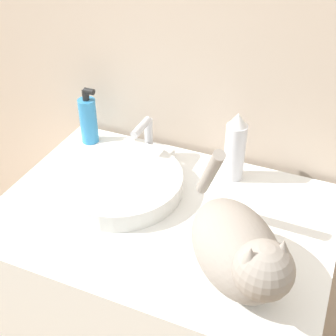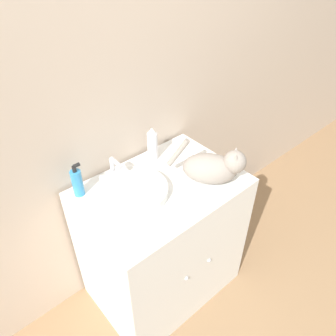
# 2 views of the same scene
# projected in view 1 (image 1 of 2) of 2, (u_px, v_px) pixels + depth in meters

# --- Properties ---
(wall_back) EXTENTS (6.00, 0.05, 2.50)m
(wall_back) POSITION_uv_depth(u_px,v_px,m) (215.00, 14.00, 1.18)
(wall_back) COLOR #C6B29E
(wall_back) RESTS_ON ground_plane
(vanity_cabinet) EXTENTS (0.83, 0.59, 0.85)m
(vanity_cabinet) POSITION_uv_depth(u_px,v_px,m) (164.00, 319.00, 1.42)
(vanity_cabinet) COLOR white
(vanity_cabinet) RESTS_ON ground_plane
(sink_basin) EXTENTS (0.33, 0.33, 0.05)m
(sink_basin) POSITION_uv_depth(u_px,v_px,m) (120.00, 182.00, 1.23)
(sink_basin) COLOR silver
(sink_basin) RESTS_ON vanity_cabinet
(faucet) EXTENTS (0.16, 0.11, 0.13)m
(faucet) POSITION_uv_depth(u_px,v_px,m) (147.00, 140.00, 1.34)
(faucet) COLOR silver
(faucet) RESTS_ON vanity_cabinet
(cat) EXTENTS (0.31, 0.35, 0.24)m
(cat) POSITION_uv_depth(u_px,v_px,m) (240.00, 250.00, 0.94)
(cat) COLOR gray
(cat) RESTS_ON vanity_cabinet
(soap_bottle) EXTENTS (0.06, 0.05, 0.18)m
(soap_bottle) POSITION_uv_depth(u_px,v_px,m) (88.00, 119.00, 1.39)
(soap_bottle) COLOR #338CCC
(soap_bottle) RESTS_ON vanity_cabinet
(spray_bottle) EXTENTS (0.06, 0.06, 0.20)m
(spray_bottle) POSITION_uv_depth(u_px,v_px,m) (235.00, 147.00, 1.23)
(spray_bottle) COLOR silver
(spray_bottle) RESTS_ON vanity_cabinet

